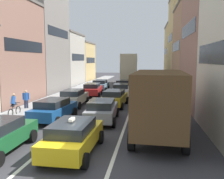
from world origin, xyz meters
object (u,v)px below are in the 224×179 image
(wagon_left_lane_second, at_px, (54,109))
(sedan_left_lane_fifth, at_px, (100,85))
(sedan_right_lane_behind_truck, at_px, (153,100))
(wagon_right_lane_far, at_px, (150,92))
(taxi_centre_lane_front, at_px, (73,136))
(sedan_left_lane_fourth, at_px, (92,89))
(sedan_left_lane_third, at_px, (73,97))
(coupe_centre_lane_fourth, at_px, (121,90))
(pedestrian_near_kerb, at_px, (26,99))
(sedan_centre_lane_fifth, at_px, (123,85))
(removalist_box_truck, at_px, (159,101))
(hatchback_centre_lane_third, at_px, (114,98))
(cyclist_on_sidewalk, at_px, (14,105))
(bus_mid_queue_primary, at_px, (129,68))
(sedan_centre_lane_second, at_px, (102,110))

(wagon_left_lane_second, distance_m, sedan_left_lane_fifth, 16.42)
(sedan_right_lane_behind_truck, relative_size, wagon_right_lane_far, 1.00)
(taxi_centre_lane_front, relative_size, sedan_left_lane_fourth, 0.98)
(wagon_left_lane_second, xyz_separation_m, sedan_left_lane_fourth, (0.09, 11.39, 0.00))
(wagon_left_lane_second, distance_m, sedan_left_lane_third, 5.30)
(coupe_centre_lane_fourth, height_order, pedestrian_near_kerb, pedestrian_near_kerb)
(sedan_left_lane_fourth, distance_m, sedan_centre_lane_fifth, 6.08)
(removalist_box_truck, bearing_deg, hatchback_centre_lane_third, 26.18)
(wagon_left_lane_second, distance_m, wagon_right_lane_far, 11.82)
(taxi_centre_lane_front, bearing_deg, sedan_centre_lane_fifth, 0.70)
(sedan_left_lane_third, distance_m, wagon_right_lane_far, 8.24)
(coupe_centre_lane_fourth, relative_size, pedestrian_near_kerb, 2.65)
(cyclist_on_sidewalk, bearing_deg, wagon_left_lane_second, -101.65)
(sedan_left_lane_fourth, relative_size, sedan_centre_lane_fifth, 1.01)
(bus_mid_queue_primary, bearing_deg, removalist_box_truck, -174.97)
(sedan_left_lane_fourth, bearing_deg, bus_mid_queue_primary, -17.48)
(cyclist_on_sidewalk, bearing_deg, sedan_right_lane_behind_truck, -69.01)
(taxi_centre_lane_front, distance_m, sedan_left_lane_third, 11.40)
(wagon_left_lane_second, relative_size, coupe_centre_lane_fourth, 1.00)
(pedestrian_near_kerb, bearing_deg, wagon_right_lane_far, -80.71)
(sedan_left_lane_fourth, relative_size, wagon_right_lane_far, 1.00)
(sedan_centre_lane_second, distance_m, hatchback_centre_lane_third, 5.41)
(hatchback_centre_lane_third, distance_m, sedan_left_lane_fifth, 11.37)
(wagon_left_lane_second, height_order, sedan_centre_lane_fifth, same)
(sedan_centre_lane_second, bearing_deg, sedan_right_lane_behind_truck, -40.38)
(sedan_left_lane_fifth, bearing_deg, removalist_box_truck, -161.11)
(sedan_right_lane_behind_truck, bearing_deg, pedestrian_near_kerb, 102.62)
(removalist_box_truck, bearing_deg, wagon_left_lane_second, 72.50)
(sedan_centre_lane_fifth, bearing_deg, wagon_right_lane_far, -151.26)
(sedan_centre_lane_second, bearing_deg, sedan_left_lane_fifth, 8.80)
(sedan_centre_lane_second, distance_m, sedan_left_lane_fourth, 11.68)
(removalist_box_truck, height_order, sedan_left_lane_fifth, removalist_box_truck)
(sedan_centre_lane_second, height_order, hatchback_centre_lane_third, same)
(removalist_box_truck, bearing_deg, sedan_left_lane_third, 45.38)
(hatchback_centre_lane_third, bearing_deg, wagon_right_lane_far, -34.42)
(taxi_centre_lane_front, height_order, sedan_left_lane_fourth, taxi_centre_lane_front)
(sedan_centre_lane_fifth, bearing_deg, sedan_left_lane_fourth, 151.49)
(hatchback_centre_lane_third, bearing_deg, cyclist_on_sidewalk, 129.16)
(removalist_box_truck, relative_size, wagon_right_lane_far, 1.77)
(sedan_centre_lane_second, bearing_deg, wagon_left_lane_second, 90.14)
(sedan_left_lane_third, bearing_deg, hatchback_centre_lane_third, -86.46)
(sedan_left_lane_fourth, bearing_deg, cyclist_on_sidewalk, 158.46)
(wagon_right_lane_far, relative_size, pedestrian_near_kerb, 2.66)
(sedan_left_lane_third, relative_size, sedan_right_lane_behind_truck, 0.98)
(sedan_left_lane_fourth, height_order, wagon_right_lane_far, same)
(coupe_centre_lane_fourth, xyz_separation_m, bus_mid_queue_primary, (-0.08, 13.32, 2.03))
(sedan_centre_lane_second, distance_m, coupe_centre_lane_fourth, 11.29)
(bus_mid_queue_primary, bearing_deg, sedan_right_lane_behind_truck, -172.65)
(removalist_box_truck, height_order, sedan_right_lane_behind_truck, removalist_box_truck)
(taxi_centre_lane_front, relative_size, wagon_left_lane_second, 0.98)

